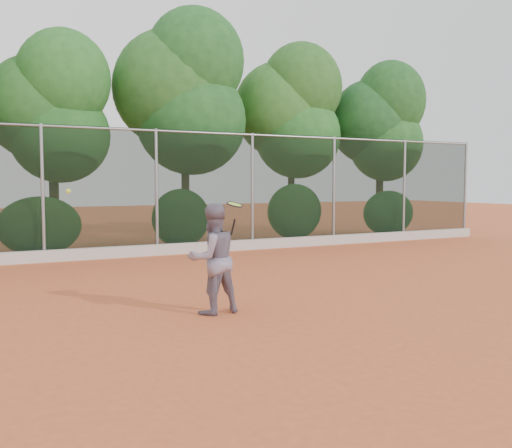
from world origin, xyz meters
name	(u,v)px	position (x,y,z in m)	size (l,w,h in m)	color
ground	(283,300)	(0.00, 0.00, 0.00)	(80.00, 80.00, 0.00)	#CA5A2F
concrete_curb	(159,250)	(0.00, 6.82, 0.15)	(24.00, 0.20, 0.30)	#BCB6AF
tennis_player	(213,259)	(-1.46, -0.35, 0.85)	(0.83, 0.64, 1.70)	slate
chainlink_fence	(157,188)	(0.00, 7.00, 1.86)	(24.09, 0.09, 3.50)	black
foliage_backdrop	(118,103)	(-0.55, 8.98, 4.40)	(23.70, 3.63, 7.55)	#402918
tennis_racket	(235,207)	(-1.14, -0.47, 1.65)	(0.34, 0.34, 0.53)	black
tennis_ball_in_flight	(68,191)	(-3.52, -0.01, 1.90)	(0.07, 0.07, 0.07)	#D7E934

